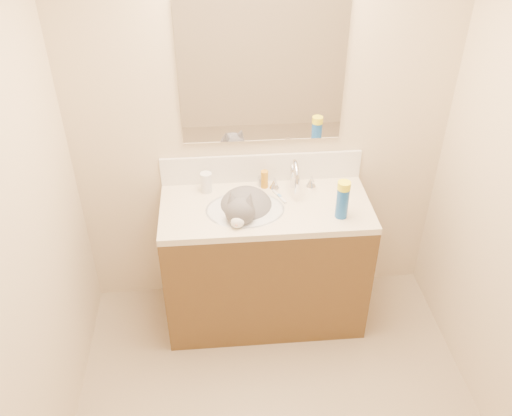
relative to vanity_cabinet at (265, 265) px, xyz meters
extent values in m
cube|color=beige|center=(0.00, 0.28, 0.84)|extent=(2.20, 0.04, 2.50)
cube|color=#543B1D|center=(0.00, 0.00, 0.00)|extent=(1.20, 0.55, 0.82)
cube|color=beige|center=(0.00, 0.00, 0.43)|extent=(1.20, 0.55, 0.04)
ellipsoid|color=silver|center=(-0.12, -0.03, 0.38)|extent=(0.45, 0.36, 0.14)
cylinder|color=silver|center=(0.18, 0.18, 0.51)|extent=(0.04, 0.04, 0.11)
torus|color=silver|center=(0.18, 0.12, 0.56)|extent=(0.03, 0.20, 0.20)
cylinder|color=silver|center=(0.18, 0.04, 0.53)|extent=(0.03, 0.03, 0.06)
cone|color=silver|center=(0.07, 0.18, 0.48)|extent=(0.06, 0.06, 0.06)
cone|color=silver|center=(0.29, 0.18, 0.48)|extent=(0.06, 0.06, 0.06)
ellipsoid|color=#555355|center=(-0.11, 0.03, 0.41)|extent=(0.40, 0.42, 0.23)
ellipsoid|color=#555355|center=(-0.15, -0.13, 0.51)|extent=(0.20, 0.19, 0.16)
ellipsoid|color=#555355|center=(-0.13, -0.06, 0.47)|extent=(0.15, 0.15, 0.15)
cone|color=#555355|center=(-0.19, -0.10, 0.58)|extent=(0.09, 0.10, 0.10)
cone|color=#555355|center=(-0.10, -0.12, 0.58)|extent=(0.09, 0.09, 0.10)
ellipsoid|color=white|center=(-0.17, -0.19, 0.49)|extent=(0.09, 0.08, 0.06)
ellipsoid|color=white|center=(-0.14, -0.09, 0.42)|extent=(0.13, 0.10, 0.14)
sphere|color=#E09F91|center=(-0.18, -0.22, 0.49)|extent=(0.02, 0.02, 0.02)
cylinder|color=#555355|center=(0.03, -0.03, 0.34)|extent=(0.05, 0.24, 0.04)
cube|color=white|center=(0.00, 0.26, 0.54)|extent=(1.20, 0.02, 0.18)
cube|color=white|center=(0.00, 0.26, 1.13)|extent=(0.90, 0.02, 0.80)
cylinder|color=white|center=(-0.33, 0.18, 0.51)|extent=(0.08, 0.08, 0.12)
cylinder|color=#E44626|center=(-0.33, 0.18, 0.50)|extent=(0.07, 0.07, 0.04)
cylinder|color=#B7B7BC|center=(0.00, 0.21, 0.48)|extent=(0.06, 0.06, 0.06)
cylinder|color=orange|center=(0.01, 0.19, 0.50)|extent=(0.05, 0.05, 0.11)
cube|color=white|center=(0.09, 0.08, 0.46)|extent=(0.07, 0.14, 0.01)
cube|color=#6CA9E6|center=(0.09, 0.08, 0.46)|extent=(0.02, 0.03, 0.02)
cylinder|color=#1852A9|center=(0.40, -0.14, 0.54)|extent=(0.07, 0.07, 0.19)
cylinder|color=#FFF31A|center=(0.40, -0.14, 0.65)|extent=(0.08, 0.08, 0.04)
camera|label=1|loc=(-0.27, -2.51, 2.21)|focal=38.00mm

